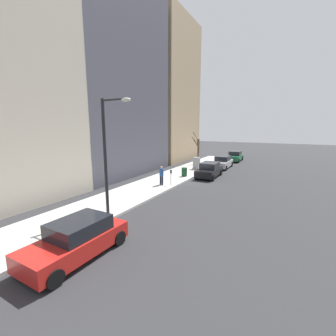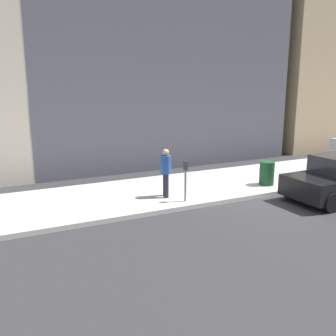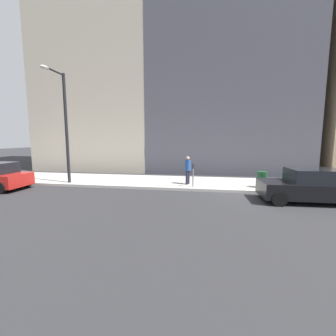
% 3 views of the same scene
% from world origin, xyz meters
% --- Properties ---
extents(ground_plane, '(120.00, 120.00, 0.00)m').
position_xyz_m(ground_plane, '(0.00, 0.00, 0.00)').
color(ground_plane, '#2B2B2D').
extents(sidewalk, '(4.00, 36.00, 0.15)m').
position_xyz_m(sidewalk, '(2.00, 0.00, 0.07)').
color(sidewalk, '#B2AFA8').
rests_on(sidewalk, ground).
extents(parking_meter, '(0.14, 0.10, 1.35)m').
position_xyz_m(parking_meter, '(0.45, 3.10, 0.98)').
color(parking_meter, slate).
rests_on(parking_meter, sidewalk).
extents(trash_bin, '(0.56, 0.56, 0.90)m').
position_xyz_m(trash_bin, '(0.90, -0.69, 0.60)').
color(trash_bin, '#14381E').
rests_on(trash_bin, sidewalk).
extents(pedestrian_near_meter, '(0.39, 0.36, 1.66)m').
position_xyz_m(pedestrian_near_meter, '(1.20, 3.45, 1.09)').
color(pedestrian_near_meter, '#1E1E2D').
rests_on(pedestrian_near_meter, sidewalk).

